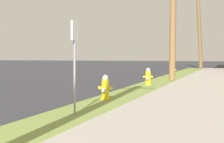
{
  "coord_description": "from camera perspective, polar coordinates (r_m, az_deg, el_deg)",
  "views": [
    {
      "loc": [
        4.37,
        -3.08,
        1.53
      ],
      "look_at": [
        0.73,
        10.43,
        0.95
      ],
      "focal_mm": 74.94,
      "sensor_mm": 36.0,
      "label": 1
    }
  ],
  "objects": [
    {
      "name": "fire_hydrant_third",
      "position": [
        20.32,
        4.42,
        -0.72
      ],
      "size": [
        0.42,
        0.37,
        0.74
      ],
      "color": "yellow",
      "rests_on": "grass_verge"
    },
    {
      "name": "street_sign_post",
      "position": [
        10.56,
        -4.6,
        2.92
      ],
      "size": [
        0.05,
        0.36,
        2.12
      ],
      "color": "gray",
      "rests_on": "grass_verge"
    },
    {
      "name": "utility_pole_background",
      "position": [
        43.44,
        10.54,
        6.6
      ],
      "size": [
        1.24,
        1.35,
        9.16
      ],
      "color": "brown",
      "rests_on": "grass_verge"
    },
    {
      "name": "fire_hydrant_fourth",
      "position": [
        28.54,
        7.43,
        0.15
      ],
      "size": [
        0.42,
        0.37,
        0.74
      ],
      "color": "yellow",
      "rests_on": "grass_verge"
    },
    {
      "name": "fire_hydrant_second",
      "position": [
        13.91,
        -0.82,
        -2.12
      ],
      "size": [
        0.42,
        0.38,
        0.74
      ],
      "color": "yellow",
      "rests_on": "grass_verge"
    }
  ]
}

